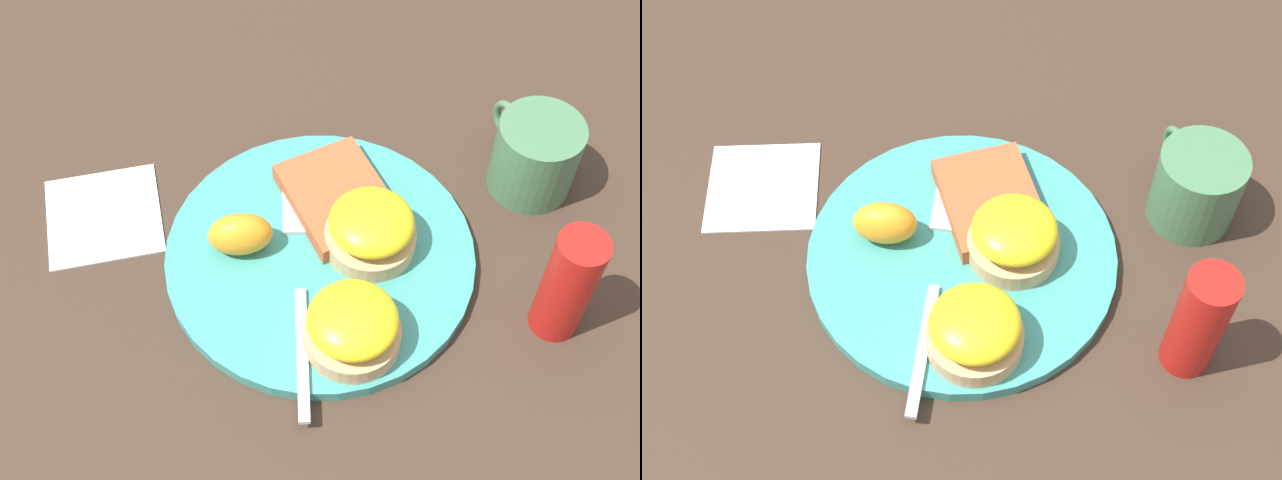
% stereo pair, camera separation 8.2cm
% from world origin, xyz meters
% --- Properties ---
extents(ground_plane, '(1.10, 1.10, 0.00)m').
position_xyz_m(ground_plane, '(0.00, 0.00, 0.00)').
color(ground_plane, '#38281E').
extents(plate, '(0.29, 0.29, 0.01)m').
position_xyz_m(plate, '(0.00, 0.00, 0.01)').
color(plate, teal).
rests_on(plate, ground_plane).
extents(sandwich_benedict_left, '(0.09, 0.09, 0.05)m').
position_xyz_m(sandwich_benedict_left, '(-0.10, 0.02, 0.04)').
color(sandwich_benedict_left, tan).
rests_on(sandwich_benedict_left, plate).
extents(sandwich_benedict_right, '(0.09, 0.09, 0.05)m').
position_xyz_m(sandwich_benedict_right, '(-0.01, -0.05, 0.04)').
color(sandwich_benedict_right, tan).
rests_on(sandwich_benedict_right, plate).
extents(hashbrown_patty, '(0.12, 0.09, 0.02)m').
position_xyz_m(hashbrown_patty, '(0.04, -0.04, 0.02)').
color(hashbrown_patty, '#AF4F2C').
rests_on(hashbrown_patty, plate).
extents(orange_wedge, '(0.06, 0.07, 0.04)m').
position_xyz_m(orange_wedge, '(0.04, 0.06, 0.04)').
color(orange_wedge, orange).
rests_on(orange_wedge, plate).
extents(fork, '(0.23, 0.12, 0.00)m').
position_xyz_m(fork, '(-0.02, 0.03, 0.02)').
color(fork, silver).
rests_on(fork, plate).
extents(cup, '(0.11, 0.08, 0.08)m').
position_xyz_m(cup, '(-0.01, -0.23, 0.04)').
color(cup, '#42704C').
rests_on(cup, ground_plane).
extents(napkin, '(0.14, 0.14, 0.00)m').
position_xyz_m(napkin, '(0.15, 0.16, 0.00)').
color(napkin, white).
rests_on(napkin, ground_plane).
extents(condiment_bottle, '(0.04, 0.04, 0.12)m').
position_xyz_m(condiment_bottle, '(-0.16, -0.15, 0.06)').
color(condiment_bottle, '#B21914').
rests_on(condiment_bottle, ground_plane).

